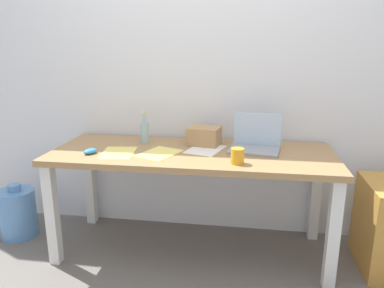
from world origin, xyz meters
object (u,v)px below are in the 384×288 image
(laptop_right, at_px, (255,143))
(computer_mouse, at_px, (90,151))
(beer_bottle, at_px, (145,132))
(cardboard_box, at_px, (204,136))
(desk, at_px, (192,164))
(water_cooler_jug, at_px, (18,212))
(coffee_mug, at_px, (237,156))

(laptop_right, xyz_separation_m, computer_mouse, (-1.07, -0.25, -0.03))
(laptop_right, relative_size, beer_bottle, 1.60)
(beer_bottle, height_order, cardboard_box, beer_bottle)
(laptop_right, bearing_deg, desk, -167.86)
(computer_mouse, xyz_separation_m, water_cooler_jug, (-0.70, 0.16, -0.57))
(desk, relative_size, cardboard_box, 8.72)
(laptop_right, distance_m, water_cooler_jug, 1.87)
(beer_bottle, distance_m, cardboard_box, 0.43)
(desk, xyz_separation_m, cardboard_box, (0.06, 0.17, 0.16))
(laptop_right, height_order, computer_mouse, laptop_right)
(desk, distance_m, water_cooler_jug, 1.43)
(water_cooler_jug, bearing_deg, beer_bottle, 8.74)
(computer_mouse, bearing_deg, water_cooler_jug, -167.00)
(beer_bottle, bearing_deg, cardboard_box, 2.43)
(beer_bottle, distance_m, coffee_mug, 0.78)
(beer_bottle, distance_m, water_cooler_jug, 1.18)
(desk, distance_m, coffee_mug, 0.41)
(cardboard_box, bearing_deg, beer_bottle, -177.57)
(beer_bottle, bearing_deg, laptop_right, -4.72)
(computer_mouse, bearing_deg, coffee_mug, 22.49)
(water_cooler_jug, bearing_deg, desk, -0.20)
(coffee_mug, bearing_deg, beer_bottle, 150.92)
(coffee_mug, xyz_separation_m, water_cooler_jug, (-1.66, 0.23, -0.60))
(computer_mouse, distance_m, coffee_mug, 0.96)
(desk, distance_m, computer_mouse, 0.68)
(laptop_right, bearing_deg, cardboard_box, 166.89)
(water_cooler_jug, bearing_deg, laptop_right, 2.77)
(cardboard_box, bearing_deg, water_cooler_jug, -173.17)
(coffee_mug, bearing_deg, water_cooler_jug, 172.20)
(desk, distance_m, cardboard_box, 0.24)
(desk, relative_size, laptop_right, 5.30)
(laptop_right, distance_m, beer_bottle, 0.79)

